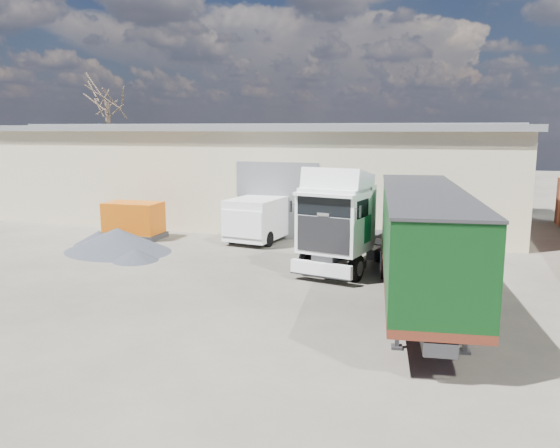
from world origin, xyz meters
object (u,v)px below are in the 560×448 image
(bare_tree, at_px, (106,89))
(orange_skip, at_px, (134,223))
(box_trailer, at_px, (423,236))
(panel_van, at_px, (264,217))
(tractor_unit, at_px, (343,227))

(bare_tree, bearing_deg, orange_skip, -51.68)
(orange_skip, bearing_deg, box_trailer, -26.65)
(bare_tree, xyz_separation_m, box_trailer, (23.09, -18.32, -5.83))
(panel_van, bearing_deg, orange_skip, -157.40)
(panel_van, relative_size, orange_skip, 1.85)
(bare_tree, height_order, orange_skip, bare_tree)
(tractor_unit, bearing_deg, box_trailer, -36.44)
(bare_tree, relative_size, panel_van, 1.86)
(bare_tree, relative_size, tractor_unit, 1.60)
(bare_tree, bearing_deg, panel_van, -33.86)
(box_trailer, height_order, orange_skip, box_trailer)
(box_trailer, bearing_deg, tractor_unit, 124.36)
(bare_tree, xyz_separation_m, tractor_unit, (20.15, -15.07, -6.31))
(panel_van, height_order, orange_skip, panel_van)
(bare_tree, distance_m, orange_skip, 16.98)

